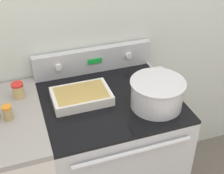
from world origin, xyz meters
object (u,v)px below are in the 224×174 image
Objects in this scene: casserole_dish at (81,96)px; spice_jar_orange_cap at (8,113)px; mixing_bowl at (157,92)px; ladle at (158,71)px; spice_jar_red_cap at (18,90)px.

spice_jar_orange_cap is at bearing -172.57° from casserole_dish.
spice_jar_orange_cap is (-0.76, 0.13, -0.04)m from mixing_bowl.
casserole_dish is 1.04× the size of ladle.
spice_jar_orange_cap is (-0.90, -0.15, 0.02)m from ladle.
spice_jar_orange_cap is at bearing -110.07° from spice_jar_red_cap.
mixing_bowl is at bearing -9.44° from spice_jar_orange_cap.
spice_jar_orange_cap reaches higher than casserole_dish.
ladle is (0.15, 0.27, -0.05)m from mixing_bowl.
casserole_dish is (-0.37, 0.18, -0.06)m from mixing_bowl.
mixing_bowl is 0.95× the size of ladle.
spice_jar_orange_cap reaches higher than ladle.
spice_jar_red_cap is at bearing 158.01° from casserole_dish.
mixing_bowl reaches higher than casserole_dish.
spice_jar_red_cap reaches higher than ladle.
mixing_bowl reaches higher than ladle.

